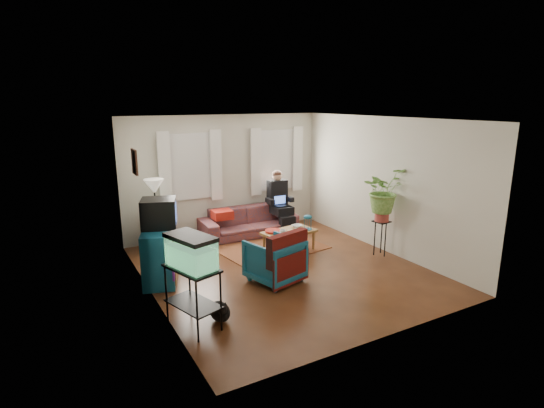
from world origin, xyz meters
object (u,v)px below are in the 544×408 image
sofa (249,217)px  side_table (157,231)px  coffee_table (289,241)px  dresser (160,255)px  aquarium_stand (193,298)px  armchair (275,258)px  plant_stand (380,238)px

sofa → side_table: sofa is taller
side_table → coffee_table: size_ratio=0.73×
sofa → dresser: size_ratio=2.13×
side_table → dresser: bearing=-102.6°
side_table → aquarium_stand: aquarium_stand is taller
sofa → side_table: size_ratio=2.81×
aquarium_stand → armchair: size_ratio=1.06×
coffee_table → armchair: bearing=-139.4°
sofa → armchair: (-0.69, -2.38, -0.02)m
sofa → armchair: size_ratio=2.65×
coffee_table → dresser: bearing=174.6°
side_table → aquarium_stand: size_ratio=0.90×
side_table → plant_stand: bearing=-33.2°
side_table → aquarium_stand: bearing=-96.2°
side_table → armchair: armchair is taller
side_table → dresser: size_ratio=0.76×
side_table → coffee_table: bearing=-32.2°
side_table → armchair: bearing=-62.2°
aquarium_stand → coffee_table: size_ratio=0.81×
coffee_table → aquarium_stand: bearing=-152.8°
dresser → aquarium_stand: (-0.01, -1.70, -0.02)m
sofa → coffee_table: 1.36m
sofa → aquarium_stand: aquarium_stand is taller
armchair → plant_stand: bearing=166.4°
aquarium_stand → coffee_table: (2.56, 1.83, -0.20)m
side_table → armchair: size_ratio=0.95×
aquarium_stand → coffee_table: 3.15m
aquarium_stand → armchair: 1.81m
coffee_table → plant_stand: (1.43, -0.99, 0.12)m
side_table → plant_stand: side_table is taller
dresser → armchair: bearing=-10.5°
side_table → coffee_table: side_table is taller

